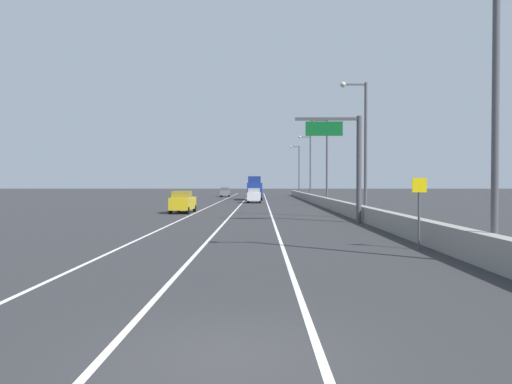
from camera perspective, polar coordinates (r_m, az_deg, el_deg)
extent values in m
plane|color=#2D2D30|center=(71.46, 0.09, -1.13)|extent=(320.00, 320.00, 0.00)
cube|color=silver|center=(62.76, -5.00, -1.44)|extent=(0.16, 130.00, 0.00)
cube|color=silver|center=(62.52, -1.80, -1.45)|extent=(0.16, 130.00, 0.00)
cube|color=silver|center=(62.47, 1.41, -1.45)|extent=(0.16, 130.00, 0.00)
cube|color=gray|center=(48.06, 9.57, -1.58)|extent=(0.60, 120.00, 1.10)
cylinder|color=#47474C|center=(33.53, 12.51, 2.72)|extent=(0.36, 0.36, 7.50)
cube|color=#47474C|center=(33.43, 8.71, 8.85)|extent=(4.50, 0.20, 0.20)
cube|color=#0C5923|center=(33.19, 8.35, 7.69)|extent=(2.60, 0.10, 1.00)
cylinder|color=#4C4C51|center=(20.66, 19.34, -3.36)|extent=(0.10, 0.10, 2.40)
cube|color=yellow|center=(20.56, 19.40, 0.80)|extent=(0.60, 0.04, 0.60)
cylinder|color=#4C4C51|center=(17.93, 27.29, 9.16)|extent=(0.24, 0.24, 10.68)
cylinder|color=#4C4C51|center=(37.71, 13.29, 4.96)|extent=(0.24, 0.24, 10.68)
cube|color=#4C4C51|center=(38.22, 11.98, 12.76)|extent=(1.80, 0.12, 0.12)
sphere|color=beige|center=(38.06, 10.61, 12.82)|extent=(0.44, 0.44, 0.44)
cylinder|color=#4C4C51|center=(58.17, 8.69, 3.61)|extent=(0.24, 0.24, 10.68)
cube|color=#4C4C51|center=(58.51, 7.82, 8.70)|extent=(1.80, 0.12, 0.12)
sphere|color=beige|center=(58.40, 6.94, 8.71)|extent=(0.44, 0.44, 0.44)
cylinder|color=#4C4C51|center=(78.86, 6.68, 2.95)|extent=(0.24, 0.24, 10.68)
cube|color=#4C4C51|center=(79.11, 6.04, 6.71)|extent=(1.80, 0.12, 0.12)
sphere|color=beige|center=(79.03, 5.38, 6.72)|extent=(0.44, 0.44, 0.44)
cylinder|color=#4C4C51|center=(99.58, 5.30, 2.57)|extent=(0.24, 0.24, 10.68)
cube|color=#4C4C51|center=(99.78, 4.79, 5.55)|extent=(1.80, 0.12, 0.12)
sphere|color=beige|center=(99.71, 4.27, 5.55)|extent=(0.44, 0.44, 0.44)
cube|color=slate|center=(94.02, -3.81, -0.10)|extent=(1.73, 4.13, 0.94)
cube|color=#4D505A|center=(93.59, -3.83, 0.36)|extent=(1.51, 1.86, 0.60)
cylinder|color=black|center=(95.69, -4.21, -0.36)|extent=(0.22, 0.68, 0.68)
cylinder|color=black|center=(95.58, -3.28, -0.36)|extent=(0.22, 0.68, 0.68)
cylinder|color=black|center=(92.48, -4.36, -0.41)|extent=(0.22, 0.68, 0.68)
cylinder|color=black|center=(92.38, -3.40, -0.41)|extent=(0.22, 0.68, 0.68)
cube|color=gold|center=(43.87, -8.94, -1.38)|extent=(1.90, 4.43, 1.11)
cube|color=olive|center=(43.41, -9.06, -0.28)|extent=(1.60, 2.02, 0.60)
cylinder|color=black|center=(45.75, -9.47, -1.98)|extent=(0.25, 0.69, 0.68)
cylinder|color=black|center=(45.44, -7.53, -1.99)|extent=(0.25, 0.69, 0.68)
cylinder|color=black|center=(42.37, -10.46, -2.22)|extent=(0.25, 0.69, 0.68)
cylinder|color=black|center=(42.04, -8.37, -2.24)|extent=(0.25, 0.69, 0.68)
cube|color=white|center=(65.73, -0.23, -0.54)|extent=(1.89, 4.19, 1.12)
cube|color=#96969E|center=(65.29, -0.24, 0.20)|extent=(1.64, 1.90, 0.60)
cylinder|color=black|center=(67.40, -0.91, -0.97)|extent=(0.23, 0.68, 0.68)
cylinder|color=black|center=(67.36, 0.52, -0.98)|extent=(0.23, 0.68, 0.68)
cylinder|color=black|center=(64.14, -1.02, -1.08)|extent=(0.23, 0.68, 0.68)
cylinder|color=black|center=(64.10, 0.48, -1.08)|extent=(0.23, 0.68, 0.68)
cube|color=navy|center=(76.96, -0.20, 0.27)|extent=(2.57, 8.32, 2.33)
cube|color=navy|center=(78.78, -0.21, 1.54)|extent=(2.15, 1.86, 1.10)
cylinder|color=black|center=(80.42, -1.02, -0.52)|extent=(0.24, 1.00, 1.00)
cylinder|color=black|center=(80.44, 0.58, -0.52)|extent=(0.24, 1.00, 1.00)
cylinder|color=black|center=(73.56, -1.05, -0.68)|extent=(0.24, 1.00, 1.00)
cylinder|color=black|center=(73.57, 0.69, -0.68)|extent=(0.24, 1.00, 1.00)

